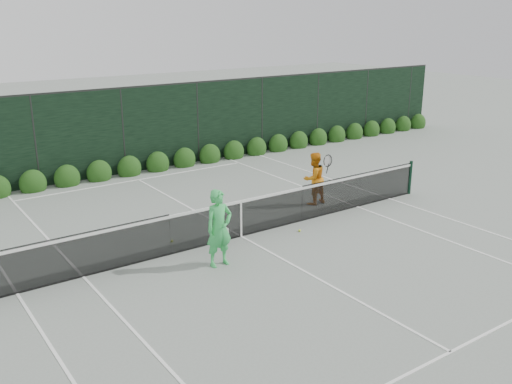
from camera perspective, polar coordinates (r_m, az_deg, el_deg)
ground at (r=14.66m, az=-1.50°, el=-4.47°), size 80.00×80.00×0.00m
tennis_net at (r=14.46m, az=-1.59°, el=-2.54°), size 12.90×0.10×1.07m
player_woman at (r=12.76m, az=-3.70°, el=-3.63°), size 0.68×0.44×1.78m
player_man at (r=17.01m, az=5.81°, el=1.36°), size 0.90×0.64×1.58m
court_lines at (r=14.66m, az=-1.50°, el=-4.45°), size 11.03×23.83×0.01m
windscreen_fence at (r=12.10m, az=5.56°, el=-1.70°), size 32.00×21.07×3.06m
hedge_row at (r=20.64m, az=-12.55°, el=2.29°), size 31.66×0.65×0.94m
tennis_balls at (r=14.45m, az=-2.62°, el=-4.68°), size 3.14×1.34×0.07m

